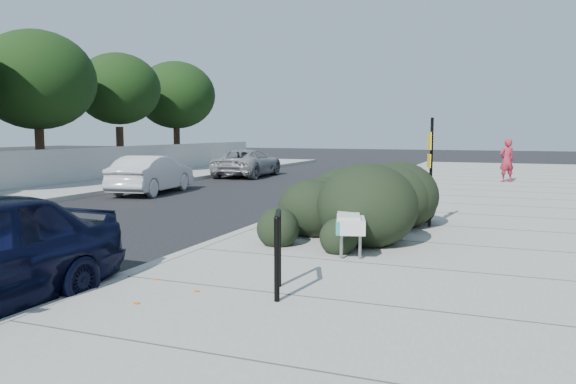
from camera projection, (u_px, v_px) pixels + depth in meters
The scene contains 15 objects.
ground at pixel (195, 257), 9.78m from camera, with size 120.00×120.00×0.00m, color black.
sidewalk_near at pixel (534, 227), 12.36m from camera, with size 11.20×50.00×0.15m, color gray.
sidewalk_far at pixel (17, 198), 17.85m from camera, with size 3.00×50.00×0.15m, color gray.
curb_near at pixel (296, 213), 14.39m from camera, with size 0.22×50.00×0.17m, color #9E9E99.
curb_far at pixel (54, 199), 17.30m from camera, with size 0.22×50.00×0.17m, color #9E9E99.
tree_far_d at pixel (37, 80), 22.20m from camera, with size 4.60×4.60×6.16m.
tree_far_e at pixel (118, 89), 26.83m from camera, with size 4.00×4.00×5.90m.
tree_far_f at pixel (176, 95), 31.45m from camera, with size 4.40×4.40×6.07m.
bench at pixel (350, 218), 9.72m from camera, with size 1.04×2.27×0.67m.
bike_rack at pixel (278, 245), 6.97m from camera, with size 0.29×0.67×1.03m.
sign_post at pixel (430, 165), 11.87m from camera, with size 0.13×0.26×2.31m.
hedge at pixel (358, 192), 11.31m from camera, with size 2.17×4.35×1.63m, color black.
wagon_silver at pixel (152, 174), 19.74m from camera, with size 1.42×4.07×1.34m, color silver.
suv_silver at pixel (248, 163), 27.12m from camera, with size 2.17×4.71×1.31m, color #939597.
pedestrian at pixel (507, 160), 22.51m from camera, with size 0.63×0.41×1.73m, color maroon.
Camera 1 is at (5.02, -8.34, 2.18)m, focal length 35.00 mm.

